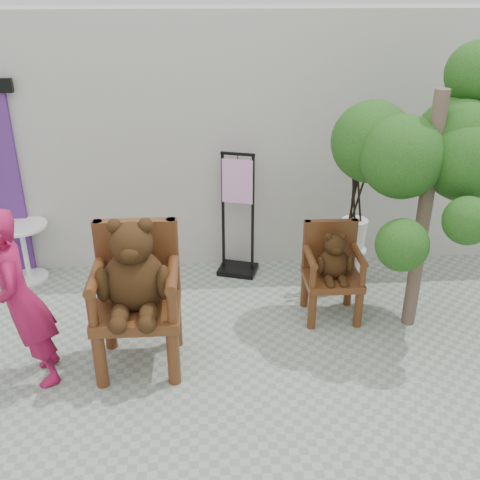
{
  "coord_description": "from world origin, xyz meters",
  "views": [
    {
      "loc": [
        -0.29,
        -3.74,
        3.31
      ],
      "look_at": [
        0.05,
        1.25,
        0.95
      ],
      "focal_mm": 42.0,
      "sensor_mm": 36.0,
      "label": 1
    }
  ],
  "objects_px": {
    "person": "(21,301)",
    "stool_bucket": "(354,234)",
    "cafe_table": "(24,246)",
    "chair_big": "(135,282)",
    "tree": "(439,147)",
    "display_stand": "(238,229)",
    "chair_small": "(332,264)"
  },
  "relations": [
    {
      "from": "stool_bucket",
      "to": "chair_small",
      "type": "bearing_deg",
      "value": -120.86
    },
    {
      "from": "chair_big",
      "to": "stool_bucket",
      "type": "bearing_deg",
      "value": 30.05
    },
    {
      "from": "chair_small",
      "to": "tree",
      "type": "height_order",
      "value": "tree"
    },
    {
      "from": "person",
      "to": "stool_bucket",
      "type": "height_order",
      "value": "person"
    },
    {
      "from": "stool_bucket",
      "to": "person",
      "type": "bearing_deg",
      "value": -154.78
    },
    {
      "from": "chair_small",
      "to": "chair_big",
      "type": "bearing_deg",
      "value": -160.0
    },
    {
      "from": "chair_big",
      "to": "stool_bucket",
      "type": "height_order",
      "value": "chair_big"
    },
    {
      "from": "chair_small",
      "to": "cafe_table",
      "type": "distance_m",
      "value": 3.59
    },
    {
      "from": "cafe_table",
      "to": "tree",
      "type": "distance_m",
      "value": 4.71
    },
    {
      "from": "chair_small",
      "to": "display_stand",
      "type": "relative_size",
      "value": 0.67
    },
    {
      "from": "cafe_table",
      "to": "stool_bucket",
      "type": "height_order",
      "value": "stool_bucket"
    },
    {
      "from": "person",
      "to": "display_stand",
      "type": "distance_m",
      "value": 2.74
    },
    {
      "from": "display_stand",
      "to": "stool_bucket",
      "type": "bearing_deg",
      "value": 2.18
    },
    {
      "from": "display_stand",
      "to": "tree",
      "type": "bearing_deg",
      "value": -11.04
    },
    {
      "from": "chair_big",
      "to": "display_stand",
      "type": "distance_m",
      "value": 2.01
    },
    {
      "from": "chair_big",
      "to": "stool_bucket",
      "type": "distance_m",
      "value": 2.69
    },
    {
      "from": "tree",
      "to": "cafe_table",
      "type": "bearing_deg",
      "value": 166.74
    },
    {
      "from": "cafe_table",
      "to": "tree",
      "type": "relative_size",
      "value": 0.25
    },
    {
      "from": "chair_big",
      "to": "person",
      "type": "distance_m",
      "value": 0.96
    },
    {
      "from": "stool_bucket",
      "to": "tree",
      "type": "bearing_deg",
      "value": -50.13
    },
    {
      "from": "cafe_table",
      "to": "display_stand",
      "type": "bearing_deg",
      "value": -0.08
    },
    {
      "from": "chair_small",
      "to": "person",
      "type": "relative_size",
      "value": 0.62
    },
    {
      "from": "cafe_table",
      "to": "person",
      "type": "bearing_deg",
      "value": -73.59
    },
    {
      "from": "chair_big",
      "to": "display_stand",
      "type": "xyz_separation_m",
      "value": [
        1.02,
        1.71,
        -0.28
      ]
    },
    {
      "from": "person",
      "to": "cafe_table",
      "type": "bearing_deg",
      "value": 178.72
    },
    {
      "from": "cafe_table",
      "to": "display_stand",
      "type": "relative_size",
      "value": 0.47
    },
    {
      "from": "cafe_table",
      "to": "display_stand",
      "type": "height_order",
      "value": "display_stand"
    },
    {
      "from": "person",
      "to": "chair_big",
      "type": "bearing_deg",
      "value": 83.97
    },
    {
      "from": "chair_small",
      "to": "display_stand",
      "type": "bearing_deg",
      "value": 132.56
    },
    {
      "from": "chair_big",
      "to": "tree",
      "type": "bearing_deg",
      "value": 13.38
    },
    {
      "from": "person",
      "to": "display_stand",
      "type": "bearing_deg",
      "value": 116.49
    },
    {
      "from": "display_stand",
      "to": "tree",
      "type": "xyz_separation_m",
      "value": [
        1.85,
        -1.03,
        1.25
      ]
    }
  ]
}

